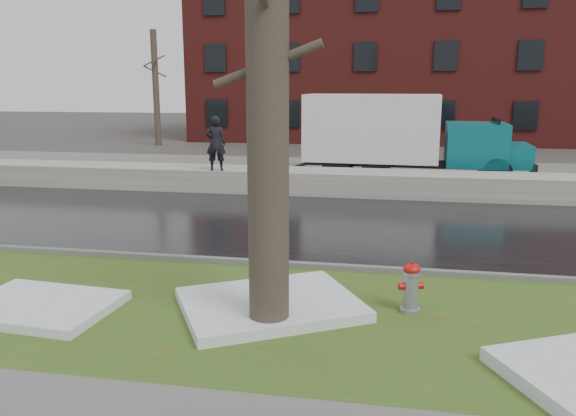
% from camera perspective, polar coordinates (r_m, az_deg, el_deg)
% --- Properties ---
extents(ground, '(120.00, 120.00, 0.00)m').
position_cam_1_polar(ground, '(9.72, 1.56, -8.17)').
color(ground, '#47423D').
rests_on(ground, ground).
extents(verge, '(60.00, 4.50, 0.04)m').
position_cam_1_polar(verge, '(8.57, 0.25, -10.93)').
color(verge, '#32501A').
rests_on(verge, ground).
extents(road, '(60.00, 7.00, 0.03)m').
position_cam_1_polar(road, '(13.98, 4.39, -1.73)').
color(road, black).
rests_on(road, ground).
extents(parking_lot, '(60.00, 9.00, 0.03)m').
position_cam_1_polar(parking_lot, '(22.30, 6.70, 3.50)').
color(parking_lot, slate).
rests_on(parking_lot, ground).
extents(curb, '(60.00, 0.15, 0.14)m').
position_cam_1_polar(curb, '(10.63, 2.39, -5.96)').
color(curb, slate).
rests_on(curb, ground).
extents(snowbank, '(60.00, 1.60, 0.75)m').
position_cam_1_polar(snowbank, '(18.01, 5.82, 2.58)').
color(snowbank, '#B2AEA3').
rests_on(snowbank, ground).
extents(brick_building, '(26.00, 12.00, 10.00)m').
position_cam_1_polar(brick_building, '(39.04, 11.62, 14.42)').
color(brick_building, maroon).
rests_on(brick_building, ground).
extents(bg_tree_left, '(1.40, 1.62, 6.50)m').
position_cam_1_polar(bg_tree_left, '(33.76, -13.28, 11.88)').
color(bg_tree_left, brown).
rests_on(bg_tree_left, ground).
extents(bg_tree_center, '(1.40, 1.62, 6.50)m').
position_cam_1_polar(bg_tree_center, '(35.77, -1.59, 12.20)').
color(bg_tree_center, brown).
rests_on(bg_tree_center, ground).
extents(fire_hydrant, '(0.39, 0.37, 0.79)m').
position_cam_1_polar(fire_hydrant, '(8.73, 12.38, -7.65)').
color(fire_hydrant, gray).
rests_on(fire_hydrant, verge).
extents(tree, '(1.47, 1.75, 7.06)m').
position_cam_1_polar(tree, '(7.48, -2.11, 13.81)').
color(tree, brown).
rests_on(tree, verge).
extents(box_truck, '(9.34, 2.49, 3.10)m').
position_cam_1_polar(box_truck, '(21.17, 11.14, 7.32)').
color(box_truck, black).
rests_on(box_truck, ground).
extents(worker, '(0.70, 0.54, 1.73)m').
position_cam_1_polar(worker, '(18.04, -7.35, 6.54)').
color(worker, black).
rests_on(worker, snowbank).
extents(snow_patch_near, '(3.25, 3.02, 0.16)m').
position_cam_1_polar(snow_patch_near, '(8.74, -1.84, -9.74)').
color(snow_patch_near, white).
rests_on(snow_patch_near, verge).
extents(snow_patch_far, '(2.32, 1.76, 0.14)m').
position_cam_1_polar(snow_patch_far, '(9.48, -23.91, -9.11)').
color(snow_patch_far, white).
rests_on(snow_patch_far, verge).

